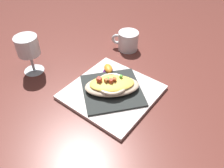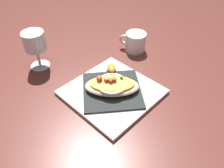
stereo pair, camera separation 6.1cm
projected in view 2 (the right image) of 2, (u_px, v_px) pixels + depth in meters
name	position (u px, v px, depth m)	size (l,w,h in m)	color
ground_plane	(112.00, 94.00, 0.76)	(2.60, 2.60, 0.00)	brown
square_plate	(112.00, 92.00, 0.76)	(0.27, 0.27, 0.01)	silver
folded_napkin	(112.00, 90.00, 0.75)	(0.19, 0.19, 0.01)	#292D2C
gratin_dish	(112.00, 85.00, 0.73)	(0.20, 0.19, 0.05)	beige
orange_garnish	(111.00, 69.00, 0.82)	(0.06, 0.06, 0.02)	#501A61
coffee_mug	(135.00, 43.00, 0.93)	(0.11, 0.08, 0.08)	white
stemmed_glass	(35.00, 43.00, 0.81)	(0.08, 0.08, 0.14)	white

